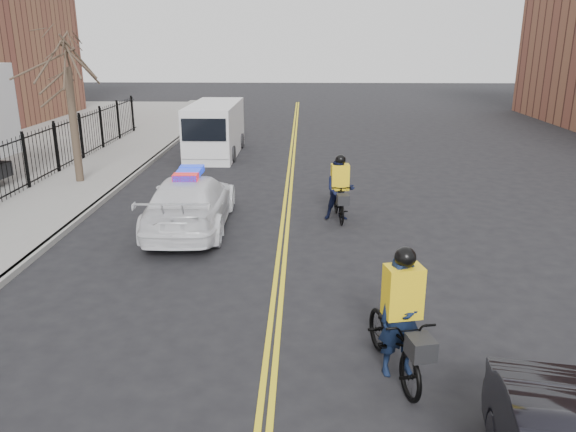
% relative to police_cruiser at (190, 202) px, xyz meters
% --- Properties ---
extents(ground, '(120.00, 120.00, 0.00)m').
position_rel_police_cruiser_xyz_m(ground, '(2.61, -5.23, -0.76)').
color(ground, black).
rests_on(ground, ground).
extents(center_line_left, '(0.10, 60.00, 0.01)m').
position_rel_police_cruiser_xyz_m(center_line_left, '(2.53, 2.77, -0.75)').
color(center_line_left, yellow).
rests_on(center_line_left, ground).
extents(center_line_right, '(0.10, 60.00, 0.01)m').
position_rel_police_cruiser_xyz_m(center_line_right, '(2.69, 2.77, -0.75)').
color(center_line_right, yellow).
rests_on(center_line_right, ground).
extents(sidewalk, '(3.00, 60.00, 0.15)m').
position_rel_police_cruiser_xyz_m(sidewalk, '(-4.89, 2.77, -0.68)').
color(sidewalk, gray).
rests_on(sidewalk, ground).
extents(curb, '(0.20, 60.00, 0.15)m').
position_rel_police_cruiser_xyz_m(curb, '(-3.39, 2.77, -0.68)').
color(curb, gray).
rests_on(curb, ground).
extents(iron_fence, '(0.12, 28.00, 2.00)m').
position_rel_police_cruiser_xyz_m(iron_fence, '(-6.39, 2.77, 0.24)').
color(iron_fence, black).
rests_on(iron_fence, ground).
extents(street_tree, '(3.20, 3.20, 4.80)m').
position_rel_police_cruiser_xyz_m(street_tree, '(-4.99, 4.77, 2.78)').
color(street_tree, '#3C3023').
rests_on(street_tree, sidewalk).
extents(police_cruiser, '(2.23, 5.24, 1.67)m').
position_rel_police_cruiser_xyz_m(police_cruiser, '(0.00, 0.00, 0.00)').
color(police_cruiser, white).
rests_on(police_cruiser, ground).
extents(cargo_van, '(2.20, 5.56, 2.32)m').
position_rel_police_cruiser_xyz_m(cargo_van, '(-0.90, 10.32, 0.37)').
color(cargo_van, silver).
rests_on(cargo_van, ground).
extents(cyclist_near, '(1.20, 2.28, 2.13)m').
position_rel_police_cruiser_xyz_m(cyclist_near, '(4.65, -7.02, -0.02)').
color(cyclist_near, black).
rests_on(cyclist_near, ground).
extents(cyclist_far, '(0.91, 1.95, 1.93)m').
position_rel_police_cruiser_xyz_m(cyclist_far, '(4.18, 0.91, 0.00)').
color(cyclist_far, black).
rests_on(cyclist_far, ground).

